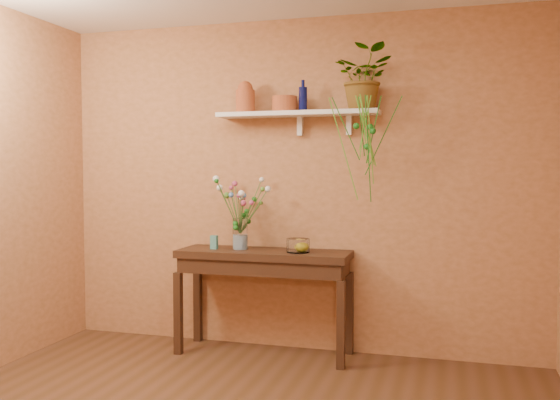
# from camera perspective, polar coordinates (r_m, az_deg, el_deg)

# --- Properties ---
(room) EXTENTS (4.04, 4.04, 2.70)m
(room) POSITION_cam_1_polar(r_m,az_deg,el_deg) (3.03, -8.10, 0.41)
(room) COLOR #50301F
(room) RESTS_ON ground
(sideboard) EXTENTS (1.37, 0.44, 0.83)m
(sideboard) POSITION_cam_1_polar(r_m,az_deg,el_deg) (4.81, -1.55, -6.24)
(sideboard) COLOR #391E13
(sideboard) RESTS_ON ground
(wall_shelf) EXTENTS (1.30, 0.24, 0.19)m
(wall_shelf) POSITION_cam_1_polar(r_m,az_deg,el_deg) (4.81, 1.78, 8.13)
(wall_shelf) COLOR white
(wall_shelf) RESTS_ON room
(terracotta_jug) EXTENTS (0.17, 0.17, 0.25)m
(terracotta_jug) POSITION_cam_1_polar(r_m,az_deg,el_deg) (4.93, -3.31, 9.68)
(terracotta_jug) COLOR #A34930
(terracotta_jug) RESTS_ON wall_shelf
(terracotta_pot) EXTENTS (0.26, 0.26, 0.12)m
(terracotta_pot) POSITION_cam_1_polar(r_m,az_deg,el_deg) (4.83, 0.44, 9.10)
(terracotta_pot) COLOR #A34930
(terracotta_pot) RESTS_ON wall_shelf
(blue_bottle) EXTENTS (0.08, 0.08, 0.24)m
(blue_bottle) POSITION_cam_1_polar(r_m,az_deg,el_deg) (4.79, 2.20, 9.61)
(blue_bottle) COLOR #090D3F
(blue_bottle) RESTS_ON wall_shelf
(spider_plant) EXTENTS (0.45, 0.40, 0.48)m
(spider_plant) POSITION_cam_1_polar(r_m,az_deg,el_deg) (4.72, 8.05, 11.39)
(spider_plant) COLOR #1A6318
(spider_plant) RESTS_ON wall_shelf
(plant_fronds) EXTENTS (0.54, 0.27, 0.79)m
(plant_fronds) POSITION_cam_1_polar(r_m,az_deg,el_deg) (4.52, 8.11, 6.25)
(plant_fronds) COLOR #1A6318
(plant_fronds) RESTS_ON wall_shelf
(glass_vase) EXTENTS (0.12, 0.12, 0.25)m
(glass_vase) POSITION_cam_1_polar(r_m,az_deg,el_deg) (4.86, -3.80, -3.44)
(glass_vase) COLOR white
(glass_vase) RESTS_ON sideboard
(bouquet) EXTENTS (0.47, 0.40, 0.47)m
(bouquet) POSITION_cam_1_polar(r_m,az_deg,el_deg) (4.84, -3.84, 0.08)
(bouquet) COLOR #386B28
(bouquet) RESTS_ON glass_vase
(glass_bowl) EXTENTS (0.18, 0.18, 0.11)m
(glass_bowl) POSITION_cam_1_polar(r_m,az_deg,el_deg) (4.67, 1.73, -4.40)
(glass_bowl) COLOR white
(glass_bowl) RESTS_ON sideboard
(lemon) EXTENTS (0.08, 0.08, 0.08)m
(lemon) POSITION_cam_1_polar(r_m,az_deg,el_deg) (4.67, 1.98, -4.47)
(lemon) COLOR yellow
(lemon) RESTS_ON glass_bowl
(carton) EXTENTS (0.06, 0.04, 0.11)m
(carton) POSITION_cam_1_polar(r_m,az_deg,el_deg) (4.89, -6.28, -4.01)
(carton) COLOR teal
(carton) RESTS_ON sideboard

